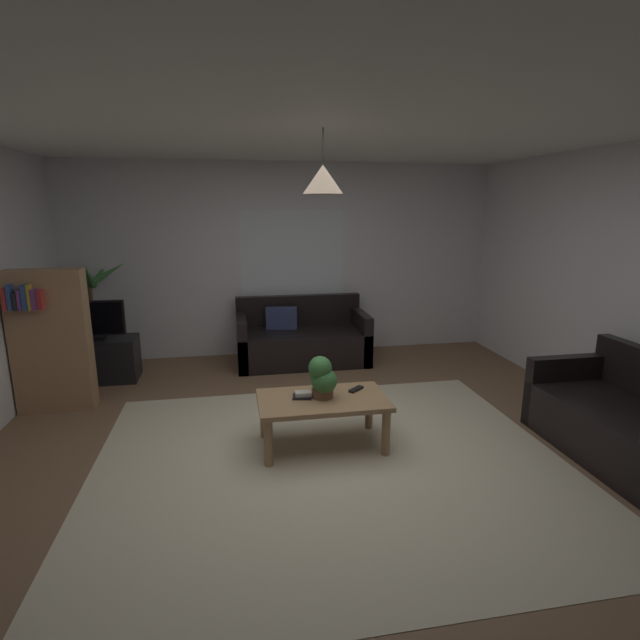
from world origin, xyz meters
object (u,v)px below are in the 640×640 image
book_on_table_1 (303,393)px  potted_palm_corner (93,321)px  coffee_table (323,406)px  remote_on_table_0 (356,389)px  book_on_table_0 (302,397)px  pendant_lamp (323,179)px  tv_stand (97,360)px  tv (92,320)px  bookshelf_corner (50,340)px  couch_under_window (302,341)px  couch_right_side (625,423)px  potted_plant_on_table (322,377)px

book_on_table_1 → potted_palm_corner: bearing=132.7°
coffee_table → remote_on_table_0: bearing=20.3°
book_on_table_0 → pendant_lamp: 1.74m
tv_stand → tv: 0.48m
remote_on_table_0 → bookshelf_corner: bearing=27.2°
couch_under_window → book_on_table_0: couch_under_window is taller
remote_on_table_0 → potted_palm_corner: 3.58m
couch_right_side → pendant_lamp: bearing=-104.0°
potted_plant_on_table → tv_stand: (-2.26, 2.01, -0.37)m
couch_under_window → couch_right_side: 3.63m
coffee_table → potted_plant_on_table: size_ratio=2.97×
tv → couch_under_window: bearing=7.0°
couch_under_window → couch_right_side: size_ratio=1.18×
book_on_table_1 → potted_plant_on_table: 0.22m
book_on_table_1 → tv_stand: (-2.11, 1.98, -0.21)m
bookshelf_corner → pendant_lamp: pendant_lamp is taller
book_on_table_0 → book_on_table_1: size_ratio=1.15×
couch_right_side → book_on_table_0: size_ratio=9.13×
couch_under_window → bookshelf_corner: bearing=-157.7°
book_on_table_0 → potted_palm_corner: bearing=132.5°
couch_right_side → bookshelf_corner: bookshelf_corner is taller
couch_under_window → book_on_table_1: 2.28m
tv_stand → couch_under_window: bearing=6.5°
tv_stand → potted_palm_corner: 0.58m
tv_stand → tv: tv is taller
book_on_table_1 → tv: size_ratio=0.19×
couch_under_window → potted_plant_on_table: bearing=-94.0°
couch_right_side → bookshelf_corner: (-4.82, 1.81, 0.44)m
couch_right_side → tv: bearing=-119.2°
book_on_table_0 → remote_on_table_0: remote_on_table_0 is taller
pendant_lamp → coffee_table: bearing=94.8°
pendant_lamp → tv: bearing=138.6°
couch_right_side → pendant_lamp: size_ratio=2.99×
remote_on_table_0 → tv: size_ratio=0.23×
potted_plant_on_table → bookshelf_corner: 2.74m
coffee_table → pendant_lamp: bearing=-85.2°
potted_palm_corner → pendant_lamp: (2.38, -2.46, 1.56)m
couch_under_window → bookshelf_corner: 2.86m
couch_under_window → book_on_table_0: size_ratio=10.73×
book_on_table_1 → potted_palm_corner: (-2.23, 2.42, 0.15)m
couch_under_window → coffee_table: 2.30m
couch_under_window → bookshelf_corner: bookshelf_corner is taller
tv_stand → book_on_table_0: bearing=-43.4°
coffee_table → tv_stand: 3.04m
couch_under_window → couch_right_side: bearing=-52.5°
potted_plant_on_table → bookshelf_corner: bearing=153.5°
book_on_table_0 → tv: size_ratio=0.22×
tv_stand → bookshelf_corner: size_ratio=0.64×
potted_plant_on_table → book_on_table_0: bearing=169.4°
bookshelf_corner → pendant_lamp: (2.45, -1.23, 1.45)m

